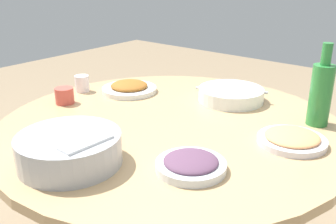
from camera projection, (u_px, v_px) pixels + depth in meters
name	position (u px, v px, depth m)	size (l,w,h in m)	color
round_dining_table	(170.00, 152.00, 1.44)	(1.26, 1.26, 0.73)	#99999E
rice_bowl	(70.00, 149.00, 1.10)	(0.30, 0.30, 0.10)	#B2B5BA
soup_bowl	(231.00, 95.00, 1.61)	(0.27, 0.27, 0.06)	white
dish_shrimp	(292.00, 139.00, 1.23)	(0.22, 0.22, 0.04)	silver
dish_stirfry	(129.00, 88.00, 1.73)	(0.24, 0.24, 0.05)	white
dish_eggplant	(191.00, 164.00, 1.07)	(0.20, 0.20, 0.04)	silver
green_bottle	(321.00, 93.00, 1.34)	(0.08, 0.08, 0.29)	#2C8139
tea_cup_near	(64.00, 96.00, 1.58)	(0.08, 0.08, 0.07)	#CE4E42
tea_cup_far	(82.00, 84.00, 1.73)	(0.06, 0.06, 0.07)	white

